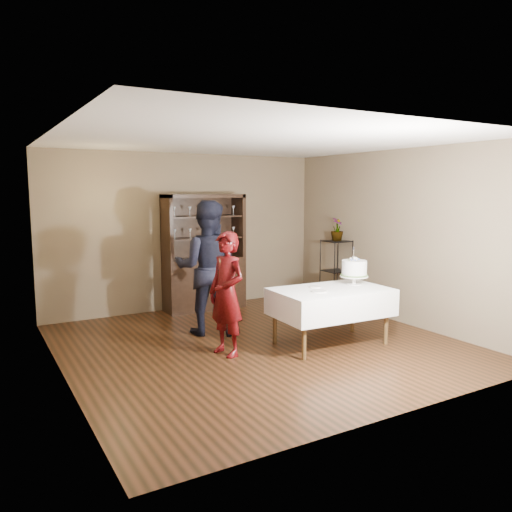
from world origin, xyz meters
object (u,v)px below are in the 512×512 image
object	(u,v)px
potted_plant	(337,229)
woman	(227,294)
man	(207,268)
plant_etagere	(336,271)
cake	(354,269)
china_hutch	(204,271)
cake_table	(331,302)

from	to	relation	value
potted_plant	woman	bearing A→B (deg)	-154.39
man	plant_etagere	bearing A→B (deg)	-142.60
potted_plant	man	bearing A→B (deg)	-172.07
woman	man	xyz separation A→B (m)	(0.19, 1.00, 0.18)
woman	man	world-z (taller)	man
woman	cake	world-z (taller)	woman
china_hutch	cake_table	size ratio (longest dim) A/B	1.27
woman	potted_plant	xyz separation A→B (m)	(2.87, 1.38, 0.60)
china_hutch	potted_plant	distance (m)	2.45
man	woman	bearing A→B (deg)	109.06
plant_etagere	cake	world-z (taller)	cake
plant_etagere	china_hutch	bearing A→B (deg)	153.17
china_hutch	man	size ratio (longest dim) A/B	1.04
man	potted_plant	distance (m)	2.74
cake_table	potted_plant	xyz separation A→B (m)	(1.48, 1.71, 0.80)
woman	potted_plant	distance (m)	3.24
cake	cake_table	bearing A→B (deg)	-169.37
plant_etagere	cake	distance (m)	1.91
man	cake_table	bearing A→B (deg)	161.80
china_hutch	potted_plant	bearing A→B (deg)	-26.12
china_hutch	potted_plant	world-z (taller)	china_hutch
cake	potted_plant	distance (m)	1.95
china_hutch	woman	xyz separation A→B (m)	(-0.77, -2.41, 0.12)
china_hutch	cake	size ratio (longest dim) A/B	3.76
china_hutch	man	world-z (taller)	china_hutch
cake_table	cake	xyz separation A→B (m)	(0.47, 0.09, 0.39)
cake	potted_plant	bearing A→B (deg)	58.06
cake_table	potted_plant	bearing A→B (deg)	49.06
plant_etagere	potted_plant	bearing A→B (deg)	44.34
plant_etagere	woman	size ratio (longest dim) A/B	0.77
china_hutch	plant_etagere	size ratio (longest dim) A/B	1.67
china_hutch	cake	world-z (taller)	china_hutch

